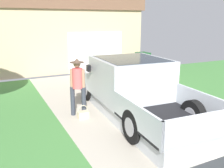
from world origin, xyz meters
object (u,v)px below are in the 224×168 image
at_px(pickup_truck, 131,88).
at_px(wheeled_trash_bin, 143,61).
at_px(person_with_hat, 78,83).
at_px(house_with_garage, 60,29).
at_px(handbag, 83,114).

distance_m(pickup_truck, wheeled_trash_bin, 6.32).
bearing_deg(person_with_hat, house_with_garage, 112.80).
bearing_deg(house_with_garage, pickup_truck, -91.72).
bearing_deg(wheeled_trash_bin, house_with_garage, 130.87).
height_order(person_with_hat, handbag, person_with_hat).
bearing_deg(pickup_truck, handbag, -178.95).
bearing_deg(handbag, house_with_garage, 78.65).
relative_size(house_with_garage, wheeled_trash_bin, 8.05).
relative_size(pickup_truck, person_with_hat, 3.29).
xyz_separation_m(handbag, wheeled_trash_bin, (5.31, 5.01, 0.45)).
distance_m(handbag, wheeled_trash_bin, 7.32).
relative_size(pickup_truck, handbag, 14.19).
xyz_separation_m(person_with_hat, wheeled_trash_bin, (5.35, 4.73, -0.44)).
bearing_deg(handbag, pickup_truck, -2.40).
xyz_separation_m(pickup_truck, house_with_garage, (0.27, 9.11, 1.47)).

